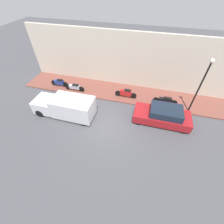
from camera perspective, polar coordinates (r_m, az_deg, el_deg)
name	(u,v)px	position (r m, az deg, el deg)	size (l,w,h in m)	color
ground_plane	(107,126)	(11.80, -1.94, -5.50)	(60.00, 60.00, 0.00)	#47474C
sidewalk	(120,92)	(15.01, 3.00, 7.51)	(2.96, 19.66, 0.11)	brown
building_facade	(125,60)	(15.08, 4.83, 18.98)	(0.30, 19.66, 5.26)	beige
parked_car	(163,115)	(12.33, 18.76, -1.17)	(1.82, 4.32, 1.42)	maroon
delivery_van	(65,106)	(12.70, -17.47, 2.09)	(1.81, 4.98, 1.74)	silver
motorcycle_black	(165,100)	(14.10, 19.70, 4.19)	(0.30, 2.11, 0.73)	black
scooter_silver	(75,87)	(15.39, -14.04, 9.19)	(0.30, 2.01, 0.71)	#B7B7BF
motorcycle_red	(126,93)	(14.10, 5.33, 7.20)	(0.30, 2.03, 0.84)	#B21E1E
motorcycle_blue	(59,83)	(16.46, -19.38, 10.55)	(0.30, 1.86, 0.78)	navy
streetlamp	(202,81)	(12.86, 31.21, 10.03)	(0.31, 0.31, 4.64)	black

